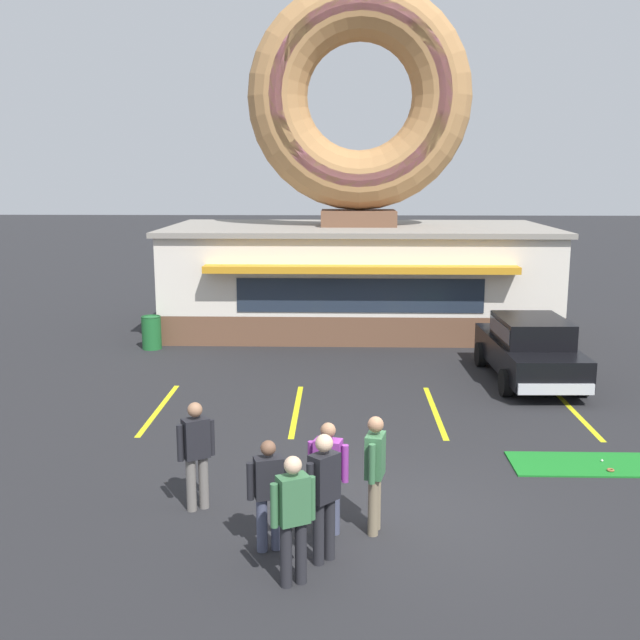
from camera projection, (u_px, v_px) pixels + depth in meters
ground_plane at (398, 515)px, 11.27m from camera, size 160.00×160.00×0.00m
donut_shop_building at (358, 214)px, 24.23m from camera, size 12.30×6.75×10.96m
putting_mat at (616, 465)px, 13.16m from camera, size 3.69×1.11×0.03m
mini_donut_near_right at (611, 470)px, 12.84m from camera, size 0.13×0.13×0.04m
golf_ball at (602, 461)px, 13.25m from camera, size 0.04×0.04×0.04m
car_black at (530, 346)px, 18.37m from camera, size 2.07×4.60×1.60m
pedestrian_blue_sweater_man at (269, 491)px, 10.06m from camera, size 0.57×0.34×1.57m
pedestrian_hooded_kid at (324, 491)px, 9.74m from camera, size 0.44×0.45×1.77m
pedestrian_leather_jacket_man at (328, 473)px, 10.54m from camera, size 0.58×0.33×1.65m
pedestrian_clipboard_woman at (196, 450)px, 11.28m from camera, size 0.52×0.40×1.70m
pedestrian_beanie_man at (375, 468)px, 10.56m from camera, size 0.32×0.58×1.73m
pedestrian_crossing_woman at (293, 514)px, 9.19m from camera, size 0.54×0.39×1.70m
trash_bin at (152, 332)px, 21.78m from camera, size 0.57×0.57×0.97m
parking_stripe_far_left at (159, 409)px, 16.31m from camera, size 0.12×3.60×0.01m
parking_stripe_left at (296, 410)px, 16.22m from camera, size 0.12×3.60×0.01m
parking_stripe_mid_left at (435, 411)px, 16.14m from camera, size 0.12×3.60×0.01m
parking_stripe_centre at (575, 412)px, 16.06m from camera, size 0.12×3.60×0.01m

